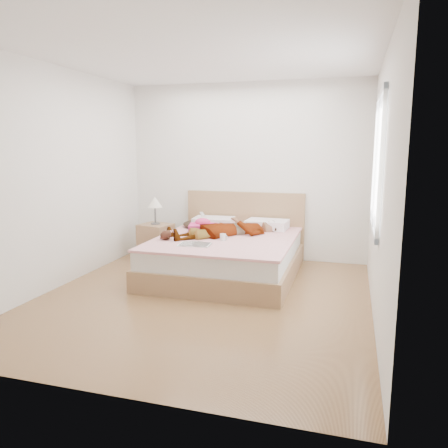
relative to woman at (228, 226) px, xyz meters
name	(u,v)px	position (x,y,z in m)	size (l,w,h in m)	color
ground	(203,299)	(0.03, -1.13, -0.62)	(4.00, 4.00, 0.00)	#4B2B17
woman	(228,226)	(0.00, 0.00, 0.00)	(0.60, 1.59, 0.22)	silver
hair	(199,224)	(-0.57, 0.45, -0.07)	(0.46, 0.57, 0.08)	black
phone	(202,214)	(-0.50, 0.40, 0.09)	(0.05, 0.10, 0.01)	silver
room_shell	(378,164)	(1.80, -0.83, 0.88)	(4.00, 4.00, 4.00)	white
bed	(228,253)	(0.03, -0.09, -0.34)	(1.80, 2.08, 1.00)	olive
towel	(203,227)	(-0.35, 0.02, -0.03)	(0.43, 0.38, 0.20)	#F44288
magazine	(195,244)	(-0.20, -0.73, -0.10)	(0.40, 0.28, 0.02)	white
coffee_mug	(223,237)	(0.05, -0.39, -0.07)	(0.12, 0.09, 0.09)	white
plush_toy	(166,235)	(-0.66, -0.54, -0.05)	(0.15, 0.22, 0.12)	black
nightstand	(156,239)	(-1.21, 0.32, -0.31)	(0.51, 0.48, 0.94)	brown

